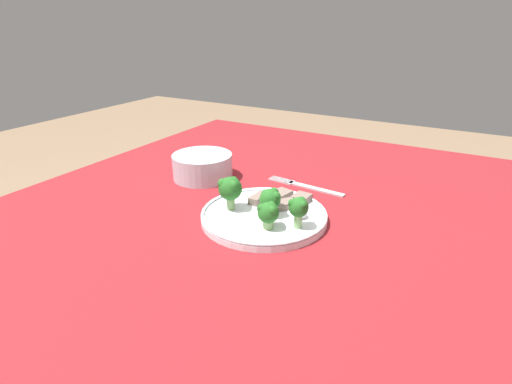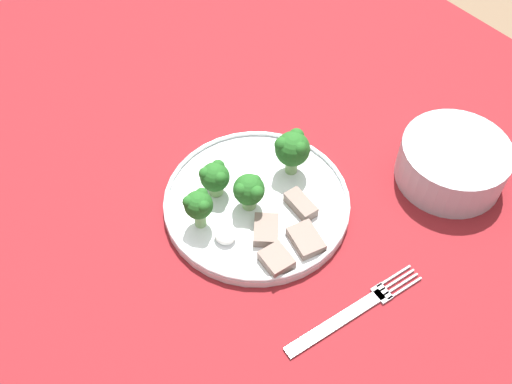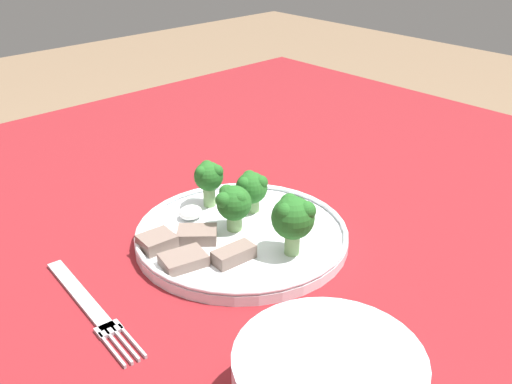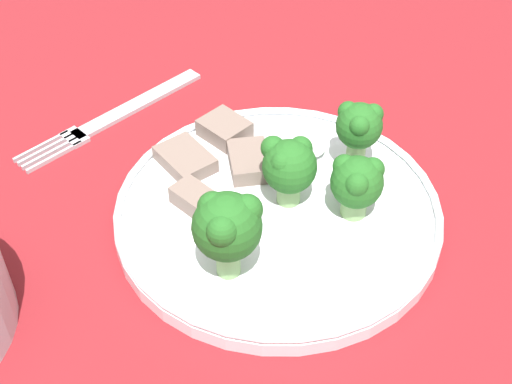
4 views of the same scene
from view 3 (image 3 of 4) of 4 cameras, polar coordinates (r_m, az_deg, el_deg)
name	(u,v)px [view 3 (image 3 of 4)]	position (r m, az deg, el deg)	size (l,w,h in m)	color
table	(236,291)	(0.76, -1.95, -9.37)	(1.33, 1.17, 0.72)	maroon
dinner_plate	(242,235)	(0.71, -1.30, -4.10)	(0.25, 0.25, 0.02)	white
fork	(90,306)	(0.63, -15.56, -10.45)	(0.04, 0.20, 0.00)	#B2B2B7
broccoli_floret_near_rim_left	(231,203)	(0.70, -2.43, -1.08)	(0.04, 0.04, 0.06)	#7FA866
broccoli_floret_center_left	(252,188)	(0.74, -0.43, 0.41)	(0.04, 0.04, 0.05)	#7FA866
broccoli_floret_back_left	(209,177)	(0.75, -4.53, 1.44)	(0.04, 0.04, 0.06)	#7FA866
broccoli_floret_front_left	(293,217)	(0.65, 3.54, -2.43)	(0.05, 0.05, 0.07)	#7FA866
meat_slice_front_slice	(184,260)	(0.65, -6.92, -6.44)	(0.05, 0.04, 0.01)	#756056
meat_slice_middle_slice	(197,235)	(0.69, -5.63, -4.07)	(0.05, 0.05, 0.01)	#756056
meat_slice_rear_slice	(157,241)	(0.68, -9.42, -4.67)	(0.04, 0.04, 0.02)	#756056
meat_slice_edge_slice	(234,255)	(0.65, -2.14, -5.97)	(0.05, 0.03, 0.02)	#756056
sauce_dollop	(191,212)	(0.74, -6.25, -1.95)	(0.03, 0.03, 0.02)	white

